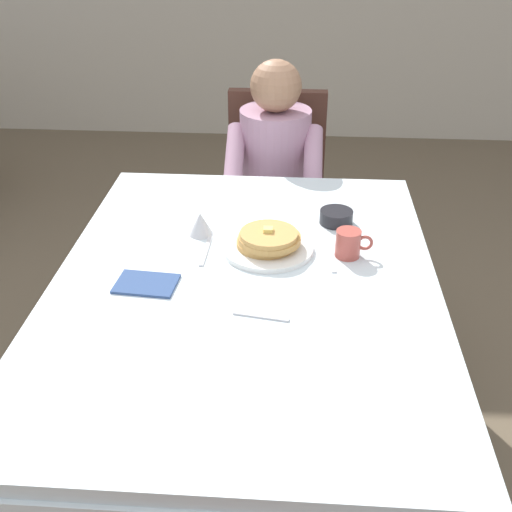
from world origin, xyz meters
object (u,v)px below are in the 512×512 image
object	(u,v)px
cup_coffee	(349,244)
knife_right_of_plate	(330,255)
fork_left_of_plate	(206,251)
chair_diner	(276,183)
breakfast_stack	(268,239)
plate_breakfast	(268,248)
bowl_butter	(336,217)
diner_person	(274,168)
spoon_near_edge	(261,316)
dining_table_main	(245,306)
syrup_pitcher	(200,224)

from	to	relation	value
cup_coffee	knife_right_of_plate	bearing A→B (deg)	-175.29
fork_left_of_plate	knife_right_of_plate	bearing A→B (deg)	-88.64
chair_diner	breakfast_stack	size ratio (longest dim) A/B	4.71
plate_breakfast	knife_right_of_plate	xyz separation A→B (m)	(0.19, -0.02, -0.01)
bowl_butter	diner_person	bearing A→B (deg)	110.02
diner_person	breakfast_stack	xyz separation A→B (m)	(0.02, -0.84, 0.11)
knife_right_of_plate	spoon_near_edge	world-z (taller)	same
diner_person	spoon_near_edge	xyz separation A→B (m)	(0.02, -1.19, 0.07)
dining_table_main	syrup_pitcher	bearing A→B (deg)	121.75
dining_table_main	plate_breakfast	world-z (taller)	plate_breakfast
chair_diner	knife_right_of_plate	xyz separation A→B (m)	(0.21, -1.02, 0.21)
bowl_butter	spoon_near_edge	xyz separation A→B (m)	(-0.22, -0.55, -0.02)
plate_breakfast	fork_left_of_plate	bearing A→B (deg)	-173.99
cup_coffee	spoon_near_edge	xyz separation A→B (m)	(-0.24, -0.34, -0.04)
dining_table_main	fork_left_of_plate	size ratio (longest dim) A/B	8.47
diner_person	knife_right_of_plate	size ratio (longest dim) A/B	5.60
chair_diner	bowl_butter	world-z (taller)	chair_diner
dining_table_main	chair_diner	xyz separation A→B (m)	(0.04, 1.17, -0.12)
breakfast_stack	knife_right_of_plate	distance (m)	0.19
diner_person	knife_right_of_plate	xyz separation A→B (m)	(0.21, -0.86, 0.07)
diner_person	plate_breakfast	size ratio (longest dim) A/B	4.00
chair_diner	plate_breakfast	bearing A→B (deg)	90.93
dining_table_main	diner_person	xyz separation A→B (m)	(0.04, 1.01, 0.02)
diner_person	syrup_pitcher	world-z (taller)	diner_person
syrup_pitcher	knife_right_of_plate	world-z (taller)	syrup_pitcher
knife_right_of_plate	spoon_near_edge	bearing A→B (deg)	144.87
knife_right_of_plate	dining_table_main	bearing A→B (deg)	116.66
fork_left_of_plate	knife_right_of_plate	size ratio (longest dim) A/B	0.90
plate_breakfast	syrup_pitcher	world-z (taller)	syrup_pitcher
syrup_pitcher	plate_breakfast	bearing A→B (deg)	-22.66
fork_left_of_plate	spoon_near_edge	bearing A→B (deg)	-148.73
dining_table_main	plate_breakfast	distance (m)	0.21
plate_breakfast	cup_coffee	distance (m)	0.25
bowl_butter	spoon_near_edge	size ratio (longest dim) A/B	0.73
cup_coffee	knife_right_of_plate	distance (m)	0.07
cup_coffee	knife_right_of_plate	xyz separation A→B (m)	(-0.05, -0.00, -0.04)
syrup_pitcher	fork_left_of_plate	distance (m)	0.12
diner_person	spoon_near_edge	distance (m)	1.19
syrup_pitcher	knife_right_of_plate	distance (m)	0.43
breakfast_stack	bowl_butter	size ratio (longest dim) A/B	1.80
bowl_butter	syrup_pitcher	world-z (taller)	syrup_pitcher
bowl_butter	spoon_near_edge	world-z (taller)	bowl_butter
breakfast_stack	syrup_pitcher	distance (m)	0.24
cup_coffee	fork_left_of_plate	bearing A→B (deg)	-179.41
bowl_butter	plate_breakfast	bearing A→B (deg)	-137.09
plate_breakfast	fork_left_of_plate	world-z (taller)	plate_breakfast
syrup_pitcher	knife_right_of_plate	size ratio (longest dim) A/B	0.40
cup_coffee	syrup_pitcher	bearing A→B (deg)	166.96
cup_coffee	spoon_near_edge	size ratio (longest dim) A/B	0.75
chair_diner	syrup_pitcher	bearing A→B (deg)	77.20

